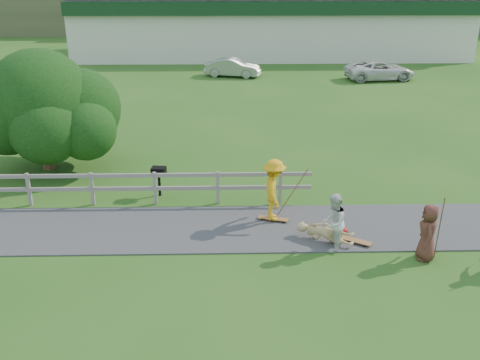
{
  "coord_description": "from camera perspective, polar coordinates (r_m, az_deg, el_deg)",
  "views": [
    {
      "loc": [
        0.33,
        -12.48,
        7.11
      ],
      "look_at": [
        0.68,
        2.0,
        1.33
      ],
      "focal_mm": 40.0,
      "sensor_mm": 36.0,
      "label": 1
    }
  ],
  "objects": [
    {
      "name": "longboard_fallen",
      "position": [
        15.19,
        12.03,
        -6.45
      ],
      "size": [
        0.97,
        0.73,
        0.11
      ],
      "primitive_type": null,
      "rotation": [
        0.0,
        0.0,
        -0.56
      ],
      "color": "brown",
      "rests_on": "ground"
    },
    {
      "name": "pole_spec_left",
      "position": [
        14.73,
        20.49,
        -4.84
      ],
      "size": [
        0.03,
        0.03,
        1.73
      ],
      "primitive_type": "cylinder",
      "color": "brown",
      "rests_on": "ground"
    },
    {
      "name": "tree",
      "position": [
        21.03,
        -20.21,
        5.72
      ],
      "size": [
        6.09,
        6.09,
        3.56
      ],
      "primitive_type": null,
      "color": "black",
      "rests_on": "ground"
    },
    {
      "name": "fence",
      "position": [
        17.73,
        -17.48,
        -0.42
      ],
      "size": [
        15.05,
        0.1,
        1.1
      ],
      "color": "slate",
      "rests_on": "ground"
    },
    {
      "name": "helmet",
      "position": [
        15.5,
        10.97,
        -5.42
      ],
      "size": [
        0.28,
        0.28,
        0.28
      ],
      "primitive_type": "sphere",
      "color": "#A71311",
      "rests_on": "ground"
    },
    {
      "name": "skater_fallen",
      "position": [
        15.01,
        9.03,
        -5.56
      ],
      "size": [
        1.22,
        1.57,
        0.59
      ],
      "primitive_type": "imported",
      "rotation": [
        0.0,
        0.0,
        0.99
      ],
      "color": "tan",
      "rests_on": "ground"
    },
    {
      "name": "spectator_c",
      "position": [
        14.62,
        19.4,
        -5.3
      ],
      "size": [
        0.65,
        0.84,
        1.53
      ],
      "primitive_type": "imported",
      "rotation": [
        0.0,
        0.0,
        4.48
      ],
      "color": "#572C22",
      "rests_on": "ground"
    },
    {
      "name": "ground",
      "position": [
        14.37,
        -2.54,
        -7.93
      ],
      "size": [
        260.0,
        260.0,
        0.0
      ],
      "primitive_type": "plane",
      "color": "#275719",
      "rests_on": "ground"
    },
    {
      "name": "pole_rider",
      "position": [
        16.2,
        5.63,
        -0.96
      ],
      "size": [
        0.03,
        0.03,
        1.77
      ],
      "primitive_type": "cylinder",
      "color": "brown",
      "rests_on": "ground"
    },
    {
      "name": "longboard_rider",
      "position": [
        16.12,
        3.56,
        -4.27
      ],
      "size": [
        0.94,
        0.48,
        0.1
      ],
      "primitive_type": null,
      "rotation": [
        0.0,
        0.0,
        -0.3
      ],
      "color": "brown",
      "rests_on": "ground"
    },
    {
      "name": "skater_rider",
      "position": [
        15.76,
        3.63,
        -1.39
      ],
      "size": [
        0.71,
        1.21,
        1.86
      ],
      "primitive_type": "imported",
      "rotation": [
        0.0,
        0.0,
        1.58
      ],
      "color": "#EAA316",
      "rests_on": "ground"
    },
    {
      "name": "bbq",
      "position": [
        17.91,
        -8.61,
        -0.16
      ],
      "size": [
        0.5,
        0.4,
        1.0
      ],
      "primitive_type": null,
      "rotation": [
        0.0,
        0.0,
        -0.12
      ],
      "color": "black",
      "rests_on": "ground"
    },
    {
      "name": "strip_mall",
      "position": [
        47.78,
        3.16,
        16.28
      ],
      "size": [
        32.5,
        10.75,
        5.1
      ],
      "color": "silver",
      "rests_on": "ground"
    },
    {
      "name": "spectator_a",
      "position": [
        14.43,
        9.94,
        -4.51
      ],
      "size": [
        0.86,
        0.96,
        1.61
      ],
      "primitive_type": "imported",
      "rotation": [
        0.0,
        0.0,
        4.33
      ],
      "color": "silver",
      "rests_on": "ground"
    },
    {
      "name": "car_silver",
      "position": [
        37.86,
        -0.78,
        11.9
      ],
      "size": [
        4.02,
        2.2,
        1.26
      ],
      "primitive_type": "imported",
      "rotation": [
        0.0,
        0.0,
        1.33
      ],
      "color": "#A0A1A7",
      "rests_on": "ground"
    },
    {
      "name": "path",
      "position": [
        15.68,
        -2.45,
        -5.15
      ],
      "size": [
        34.0,
        3.0,
        0.04
      ],
      "primitive_type": "cube",
      "color": "#3A3A3D",
      "rests_on": "ground"
    },
    {
      "name": "car_white",
      "position": [
        37.93,
        14.68,
        11.25
      ],
      "size": [
        4.84,
        2.64,
        1.29
      ],
      "primitive_type": "imported",
      "rotation": [
        0.0,
        0.0,
        1.68
      ],
      "color": "silver",
      "rests_on": "ground"
    }
  ]
}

